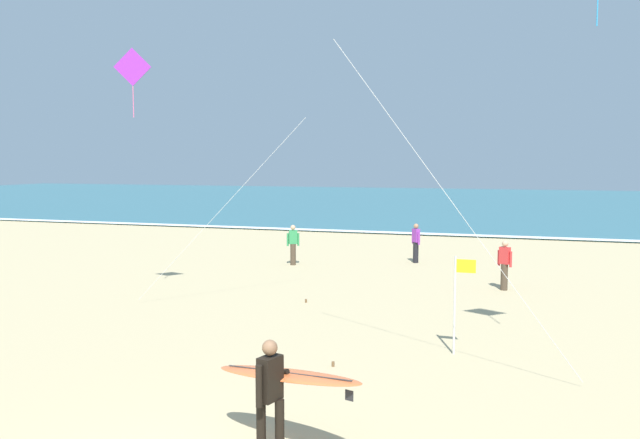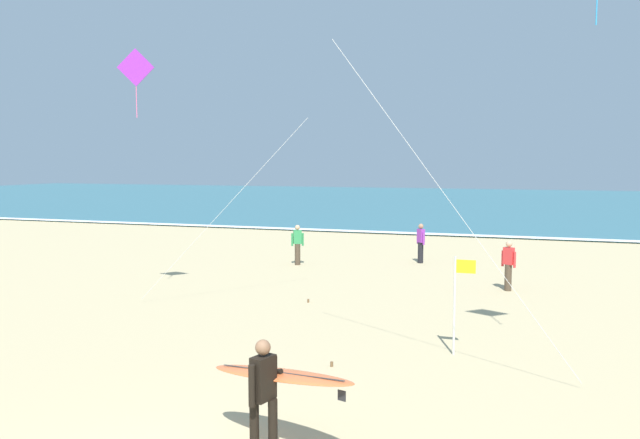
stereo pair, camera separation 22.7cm
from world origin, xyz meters
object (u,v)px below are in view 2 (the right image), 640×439
kite_diamond_violet_high (143,79)px  lifeguard_flag (457,296)px  bystander_red_top (508,265)px  surfer_lead (272,383)px  bystander_purple_top (421,243)px  bystander_green_top (298,244)px

kite_diamond_violet_high → lifeguard_flag: 10.62m
kite_diamond_violet_high → bystander_red_top: kite_diamond_violet_high is taller
surfer_lead → bystander_purple_top: surfer_lead is taller
surfer_lead → bystander_red_top: size_ratio=1.56×
lifeguard_flag → kite_diamond_violet_high: bearing=166.2°
bystander_red_top → surfer_lead: bearing=-101.8°
kite_diamond_violet_high → bystander_green_top: 9.58m
bystander_red_top → bystander_green_top: 8.45m
lifeguard_flag → bystander_purple_top: bearing=103.1°
bystander_green_top → kite_diamond_violet_high: bearing=-103.1°
bystander_purple_top → bystander_red_top: 5.76m
bystander_purple_top → bystander_red_top: bearing=-52.1°
bystander_green_top → lifeguard_flag: 12.22m
kite_diamond_violet_high → surfer_lead: bearing=-47.1°
surfer_lead → bystander_purple_top: 17.32m
kite_diamond_violet_high → lifeguard_flag: kite_diamond_violet_high is taller
surfer_lead → bystander_red_top: bearing=78.2°
bystander_green_top → bystander_red_top: bearing=-17.5°
bystander_green_top → lifeguard_flag: size_ratio=0.76×
surfer_lead → bystander_purple_top: bearing=92.9°
bystander_red_top → bystander_green_top: size_ratio=1.00×
bystander_purple_top → lifeguard_flag: size_ratio=0.76×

